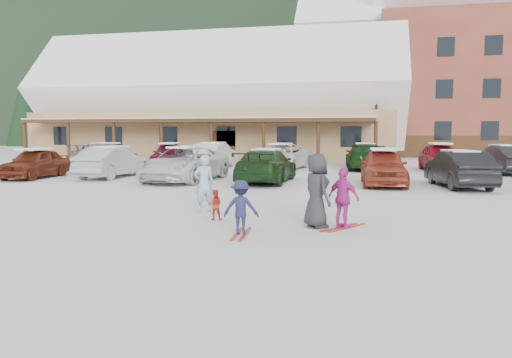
% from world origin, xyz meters
% --- Properties ---
extents(ground, '(160.00, 160.00, 0.00)m').
position_xyz_m(ground, '(0.00, 0.00, 0.00)').
color(ground, silver).
rests_on(ground, ground).
extents(forested_hillside, '(300.00, 70.00, 38.00)m').
position_xyz_m(forested_hillside, '(0.00, 85.00, 19.00)').
color(forested_hillside, black).
rests_on(forested_hillside, ground).
extents(day_lodge, '(29.12, 12.50, 10.38)m').
position_xyz_m(day_lodge, '(-9.00, 27.96, 3.94)').
color(day_lodge, tan).
rests_on(day_lodge, ground).
extents(alpine_hotel, '(31.48, 14.01, 21.48)m').
position_xyz_m(alpine_hotel, '(14.27, 38.00, 8.63)').
color(alpine_hotel, brown).
rests_on(alpine_hotel, ground).
extents(lamp_post, '(0.50, 0.25, 6.96)m').
position_xyz_m(lamp_post, '(3.66, 24.70, 3.89)').
color(lamp_post, black).
rests_on(lamp_post, ground).
extents(conifer_0, '(4.40, 4.40, 10.20)m').
position_xyz_m(conifer_0, '(-26.00, 30.00, 5.69)').
color(conifer_0, black).
rests_on(conifer_0, ground).
extents(conifer_2, '(5.28, 5.28, 12.24)m').
position_xyz_m(conifer_2, '(-30.00, 42.00, 6.83)').
color(conifer_2, black).
rests_on(conifer_2, ground).
extents(conifer_3, '(3.96, 3.96, 9.18)m').
position_xyz_m(conifer_3, '(6.00, 44.00, 5.12)').
color(conifer_3, black).
rests_on(conifer_3, ground).
extents(adult_skier, '(0.69, 0.65, 1.58)m').
position_xyz_m(adult_skier, '(-1.29, 1.54, 0.79)').
color(adult_skier, '#90BACE').
rests_on(adult_skier, ground).
extents(toddler_red, '(0.42, 0.36, 0.76)m').
position_xyz_m(toddler_red, '(-0.63, 0.44, 0.38)').
color(toddler_red, red).
rests_on(toddler_red, ground).
extents(child_navy, '(0.80, 0.50, 1.18)m').
position_xyz_m(child_navy, '(0.45, -1.16, 0.59)').
color(child_navy, '#1E2145').
rests_on(child_navy, ground).
extents(skis_child_navy, '(0.32, 1.41, 0.03)m').
position_xyz_m(skis_child_navy, '(0.45, -1.16, 0.01)').
color(skis_child_navy, maroon).
rests_on(skis_child_navy, ground).
extents(child_magenta, '(0.88, 0.73, 1.40)m').
position_xyz_m(child_magenta, '(2.58, 0.03, 0.70)').
color(child_magenta, '#C42C94').
rests_on(child_magenta, ground).
extents(skis_child_magenta, '(0.92, 1.29, 0.03)m').
position_xyz_m(skis_child_magenta, '(2.58, 0.03, 0.01)').
color(skis_child_magenta, maroon).
rests_on(skis_child_magenta, ground).
extents(bystander_dark, '(0.94, 1.00, 1.72)m').
position_xyz_m(bystander_dark, '(1.96, -0.01, 0.86)').
color(bystander_dark, '#2A2A2D').
rests_on(bystander_dark, ground).
extents(parked_car_0, '(1.80, 4.12, 1.38)m').
position_xyz_m(parked_car_0, '(-12.15, 9.08, 0.69)').
color(parked_car_0, maroon).
rests_on(parked_car_0, ground).
extents(parked_car_1, '(1.66, 4.50, 1.47)m').
position_xyz_m(parked_car_1, '(-8.76, 10.14, 0.73)').
color(parked_car_1, '#ACADB2').
rests_on(parked_car_1, ground).
extents(parked_car_2, '(2.94, 5.63, 1.51)m').
position_xyz_m(parked_car_2, '(-4.82, 9.39, 0.76)').
color(parked_car_2, silver).
rests_on(parked_car_2, ground).
extents(parked_car_3, '(2.09, 4.96, 1.43)m').
position_xyz_m(parked_car_3, '(-1.14, 9.51, 0.72)').
color(parked_car_3, '#163314').
rests_on(parked_car_3, ground).
extents(parked_car_4, '(1.92, 4.43, 1.49)m').
position_xyz_m(parked_car_4, '(3.75, 9.52, 0.74)').
color(parked_car_4, '#9A3B25').
rests_on(parked_car_4, ground).
extents(parked_car_5, '(2.24, 4.57, 1.44)m').
position_xyz_m(parked_car_5, '(6.64, 9.36, 0.72)').
color(parked_car_5, black).
rests_on(parked_car_5, ground).
extents(parked_car_7, '(2.82, 5.26, 1.45)m').
position_xyz_m(parked_car_7, '(-12.66, 16.57, 0.73)').
color(parked_car_7, gray).
rests_on(parked_car_7, ground).
extents(parked_car_8, '(2.40, 4.48, 1.45)m').
position_xyz_m(parked_car_8, '(-8.92, 17.54, 0.72)').
color(parked_car_8, maroon).
rests_on(parked_car_8, ground).
extents(parked_car_9, '(1.85, 4.66, 1.51)m').
position_xyz_m(parked_car_9, '(-5.79, 16.83, 0.75)').
color(parked_car_9, silver).
rests_on(parked_car_9, ground).
extents(parked_car_10, '(3.04, 5.56, 1.48)m').
position_xyz_m(parked_car_10, '(-1.73, 16.55, 0.74)').
color(parked_car_10, white).
rests_on(parked_car_10, ground).
extents(parked_car_11, '(2.41, 5.26, 1.49)m').
position_xyz_m(parked_car_11, '(2.97, 17.58, 0.75)').
color(parked_car_11, black).
rests_on(parked_car_11, ground).
extents(parked_car_12, '(2.13, 4.62, 1.53)m').
position_xyz_m(parked_car_12, '(7.00, 17.43, 0.77)').
color(parked_car_12, maroon).
rests_on(parked_car_12, ground).
extents(parked_car_13, '(2.22, 4.66, 1.47)m').
position_xyz_m(parked_car_13, '(10.02, 16.53, 0.74)').
color(parked_car_13, black).
rests_on(parked_car_13, ground).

